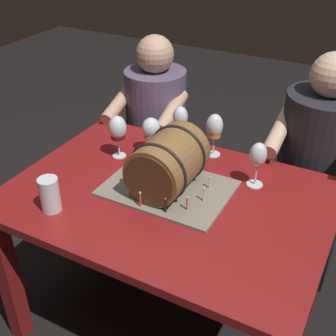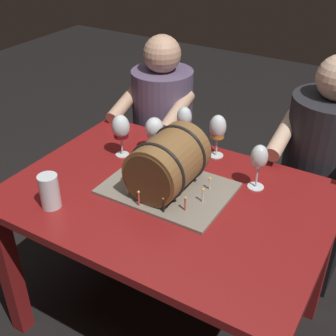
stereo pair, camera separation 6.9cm
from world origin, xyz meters
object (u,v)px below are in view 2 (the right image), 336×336
wine_glass_red (121,128)px  beer_pint (50,192)px  person_seated_left (162,144)px  dining_table (168,217)px  barrel_cake (168,165)px  wine_glass_white (184,119)px  wine_glass_amber (218,129)px  wine_glass_rose (154,129)px  wine_glass_empty (259,158)px  person_seated_right (317,182)px

wine_glass_red → beer_pint: 0.45m
person_seated_left → dining_table: bearing=-56.9°
barrel_cake → wine_glass_white: (-0.13, 0.35, 0.02)m
wine_glass_red → wine_glass_amber: bearing=30.0°
dining_table → wine_glass_rose: (-0.22, 0.25, 0.23)m
barrel_cake → wine_glass_white: barrel_cake is taller
wine_glass_empty → beer_pint: wine_glass_empty is taller
wine_glass_empty → wine_glass_red: wine_glass_red is taller
beer_pint → person_seated_left: person_seated_left is taller
person_seated_left → wine_glass_red: bearing=-78.5°
wine_glass_rose → person_seated_right: 0.83m
dining_table → person_seated_right: (0.43, 0.67, -0.06)m
barrel_cake → person_seated_right: bearing=54.8°
wine_glass_amber → wine_glass_white: 0.18m
barrel_cake → wine_glass_white: bearing=109.7°
wine_glass_empty → wine_glass_white: 0.45m
wine_glass_white → person_seated_right: size_ratio=0.16×
person_seated_left → person_seated_right: person_seated_right is taller
wine_glass_empty → wine_glass_rose: 0.50m
wine_glass_white → wine_glass_red: bearing=-129.7°
wine_glass_empty → wine_glass_amber: 0.28m
dining_table → wine_glass_empty: size_ratio=6.51×
person_seated_left → wine_glass_empty: bearing=-32.0°
wine_glass_rose → wine_glass_amber: bearing=23.9°
wine_glass_empty → wine_glass_white: size_ratio=1.01×
wine_glass_empty → wine_glass_red: size_ratio=0.98×
wine_glass_red → wine_glass_white: wine_glass_red is taller
barrel_cake → person_seated_right: person_seated_right is taller
barrel_cake → wine_glass_amber: (0.05, 0.34, 0.02)m
dining_table → wine_glass_white: wine_glass_white is taller
wine_glass_rose → dining_table: bearing=-48.9°
barrel_cake → wine_glass_empty: bearing=33.6°
dining_table → wine_glass_amber: (0.03, 0.36, 0.25)m
wine_glass_amber → wine_glass_white: bearing=174.2°
wine_glass_empty → dining_table: bearing=-141.2°
dining_table → wine_glass_amber: bearing=84.9°
barrel_cake → wine_glass_empty: barrel_cake is taller
wine_glass_rose → wine_glass_red: bearing=-138.5°
beer_pint → wine_glass_empty: bearing=40.0°
barrel_cake → wine_glass_amber: size_ratio=2.45×
dining_table → wine_glass_amber: 0.44m
barrel_cake → wine_glass_rose: bearing=132.4°
wine_glass_amber → person_seated_right: person_seated_right is taller
dining_table → person_seated_right: person_seated_right is taller
wine_glass_rose → person_seated_right: person_seated_right is taller
wine_glass_empty → wine_glass_red: bearing=-173.8°
person_seated_left → person_seated_right: 0.87m
person_seated_left → person_seated_right: size_ratio=0.96×
person_seated_right → wine_glass_red: bearing=-146.3°
wine_glass_red → person_seated_left: bearing=101.5°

